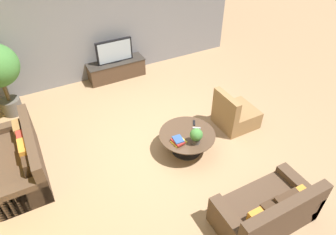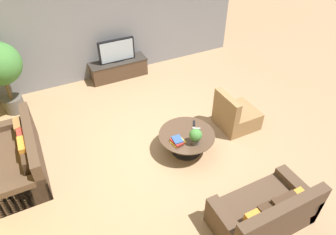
{
  "view_description": "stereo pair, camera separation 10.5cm",
  "coord_description": "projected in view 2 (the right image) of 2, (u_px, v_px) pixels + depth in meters",
  "views": [
    {
      "loc": [
        -2.01,
        -4.0,
        4.29
      ],
      "look_at": [
        0.16,
        0.11,
        0.55
      ],
      "focal_mm": 32.0,
      "sensor_mm": 36.0,
      "label": 1
    },
    {
      "loc": [
        -1.91,
        -4.05,
        4.29
      ],
      "look_at": [
        0.16,
        0.11,
        0.55
      ],
      "focal_mm": 32.0,
      "sensor_mm": 36.0,
      "label": 2
    }
  ],
  "objects": [
    {
      "name": "ground_plane",
      "position": [
        163.0,
        143.0,
        6.18
      ],
      "size": [
        24.0,
        24.0,
        0.0
      ],
      "primitive_type": "plane",
      "color": "#9E7A56"
    },
    {
      "name": "back_wall_stone",
      "position": [
        106.0,
        20.0,
        7.51
      ],
      "size": [
        7.4,
        0.12,
        3.0
      ],
      "primitive_type": "cube",
      "color": "slate",
      "rests_on": "ground"
    },
    {
      "name": "media_console",
      "position": [
        119.0,
        69.0,
        8.1
      ],
      "size": [
        1.53,
        0.5,
        0.48
      ],
      "color": "#473323",
      "rests_on": "ground"
    },
    {
      "name": "television",
      "position": [
        117.0,
        51.0,
        7.77
      ],
      "size": [
        0.95,
        0.13,
        0.6
      ],
      "color": "black",
      "rests_on": "media_console"
    },
    {
      "name": "coffee_table",
      "position": [
        187.0,
        139.0,
        5.84
      ],
      "size": [
        1.09,
        1.09,
        0.43
      ],
      "color": "black",
      "rests_on": "ground"
    },
    {
      "name": "couch_by_wall",
      "position": [
        20.0,
        158.0,
        5.46
      ],
      "size": [
        0.84,
        1.89,
        0.84
      ],
      "rotation": [
        0.0,
        0.0,
        -1.57
      ],
      "color": "#4C3828",
      "rests_on": "ground"
    },
    {
      "name": "couch_near_entry",
      "position": [
        264.0,
        213.0,
        4.57
      ],
      "size": [
        1.56,
        0.84,
        0.84
      ],
      "rotation": [
        0.0,
        0.0,
        3.14
      ],
      "color": "#4C3828",
      "rests_on": "ground"
    },
    {
      "name": "armchair_wicker",
      "position": [
        235.0,
        116.0,
        6.46
      ],
      "size": [
        0.8,
        0.76,
        0.86
      ],
      "rotation": [
        0.0,
        0.0,
        1.57
      ],
      "color": "olive",
      "rests_on": "ground"
    },
    {
      "name": "potted_plant_tabletop",
      "position": [
        196.0,
        136.0,
        5.47
      ],
      "size": [
        0.24,
        0.24,
        0.32
      ],
      "color": "#514C47",
      "rests_on": "coffee_table"
    },
    {
      "name": "book_stack",
      "position": [
        177.0,
        141.0,
        5.56
      ],
      "size": [
        0.28,
        0.26,
        0.09
      ],
      "color": "gold",
      "rests_on": "coffee_table"
    },
    {
      "name": "remote_black",
      "position": [
        194.0,
        123.0,
        6.01
      ],
      "size": [
        0.12,
        0.16,
        0.02
      ],
      "primitive_type": "cube",
      "rotation": [
        0.0,
        0.0,
        -0.55
      ],
      "color": "black",
      "rests_on": "coffee_table"
    },
    {
      "name": "remote_silver",
      "position": [
        196.0,
        128.0,
        5.89
      ],
      "size": [
        0.16,
        0.12,
        0.02
      ],
      "primitive_type": "cube",
      "rotation": [
        0.0,
        0.0,
        1.01
      ],
      "color": "gray",
      "rests_on": "coffee_table"
    }
  ]
}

